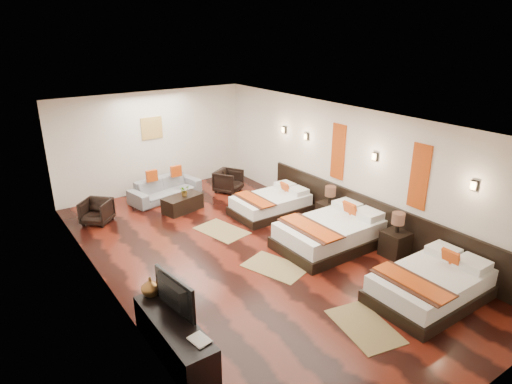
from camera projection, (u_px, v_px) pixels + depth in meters
floor at (248, 255)px, 9.14m from camera, size 5.50×9.50×0.01m
ceiling at (247, 120)px, 8.15m from camera, size 5.50×9.50×0.01m
back_wall at (153, 142)px, 12.29m from camera, size 5.50×0.01×2.80m
left_wall at (107, 225)px, 7.17m from camera, size 0.01×9.50×2.80m
right_wall at (347, 167)px, 10.12m from camera, size 0.01×9.50×2.80m
headboard_panel at (369, 217)px, 9.82m from camera, size 0.08×6.60×0.90m
bed_near at (431, 285)px, 7.57m from camera, size 2.11×1.33×0.81m
bed_mid at (332, 233)px, 9.42m from camera, size 2.30×1.45×0.88m
bed_far at (271, 204)px, 11.08m from camera, size 1.91×1.20×0.73m
nightstand_a at (396, 241)px, 8.99m from camera, size 0.48×0.48×0.95m
nightstand_b at (329, 211)px, 10.47m from camera, size 0.47×0.47×0.94m
jute_mat_near at (365, 326)px, 6.95m from camera, size 0.98×1.33×0.01m
jute_mat_mid at (275, 267)px, 8.66m from camera, size 1.09×1.38×0.01m
jute_mat_far at (222, 231)px, 10.19m from camera, size 0.99×1.33×0.01m
tv_console at (174, 337)px, 6.30m from camera, size 0.50×1.80×0.55m
tv at (169, 296)px, 6.29m from camera, size 0.25×0.97×0.56m
book at (193, 344)px, 5.74m from camera, size 0.26×0.32×0.03m
figurine at (150, 286)px, 6.75m from camera, size 0.35×0.35×0.31m
sofa at (165, 189)px, 12.01m from camera, size 2.06×1.14×0.57m
armchair_left at (97, 212)px, 10.51m from camera, size 0.90×0.90×0.59m
armchair_right at (228, 181)px, 12.50m from camera, size 0.93×0.94×0.63m
coffee_table at (183, 203)px, 11.24m from camera, size 1.09×0.72×0.40m
table_plant at (184, 191)px, 11.14m from camera, size 0.30×0.28×0.27m
orange_panel_a at (419, 177)px, 8.54m from camera, size 0.04×0.40×1.30m
orange_panel_b at (338, 152)px, 10.23m from camera, size 0.04×0.40×1.30m
sconce_near at (474, 185)px, 7.63m from camera, size 0.07×0.12×0.18m
sconce_mid at (375, 156)px, 9.32m from camera, size 0.07×0.12×0.18m
sconce_far at (306, 136)px, 11.01m from camera, size 0.07×0.12×0.18m
sconce_lounge at (284, 130)px, 11.70m from camera, size 0.07×0.12×0.18m
gold_artwork at (152, 128)px, 12.13m from camera, size 0.60×0.04×0.60m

